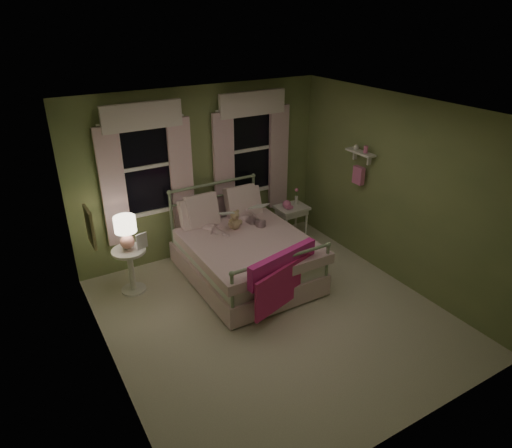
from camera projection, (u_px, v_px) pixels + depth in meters
room_shell at (276, 225)px, 5.32m from camera, size 4.20×4.20×4.20m
bed at (244, 253)px, 6.56m from camera, size 1.58×2.04×1.18m
pink_throw at (284, 273)px, 5.67m from camera, size 1.09×0.42×0.71m
child_left at (212, 212)px, 6.52m from camera, size 0.30×0.23×0.75m
child_right at (246, 205)px, 6.78m from camera, size 0.41×0.36×0.73m
book_left at (220, 217)px, 6.31m from camera, size 0.23×0.18×0.26m
book_right at (254, 211)px, 6.59m from camera, size 0.22×0.17×0.26m
teddy_bear at (235, 221)px, 6.59m from camera, size 0.23×0.18×0.31m
nightstand_left at (130, 264)px, 6.21m from camera, size 0.46×0.46×0.65m
table_lamp at (126, 229)px, 5.98m from camera, size 0.29×0.29×0.46m
book_nightstand at (137, 250)px, 6.09m from camera, size 0.21×0.25×0.02m
nightstand_right at (292, 212)px, 7.46m from camera, size 0.50×0.40×0.64m
pink_toy at (287, 205)px, 7.35m from camera, size 0.14×0.18×0.14m
bud_vase at (296, 196)px, 7.45m from camera, size 0.06×0.06×0.28m
window_left at (146, 163)px, 6.36m from camera, size 1.34×0.13×1.96m
window_right at (252, 146)px, 7.14m from camera, size 1.34×0.13×1.96m
wall_shelf at (360, 164)px, 6.63m from camera, size 0.15×0.50×0.60m
framed_picture at (90, 227)px, 4.80m from camera, size 0.03×0.32×0.42m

